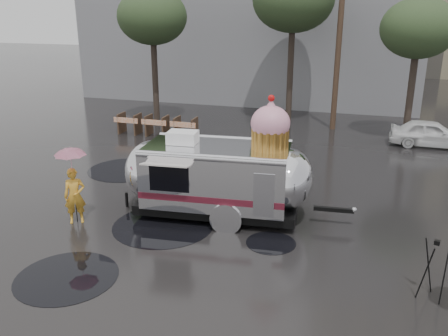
% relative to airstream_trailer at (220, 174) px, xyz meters
% --- Properties ---
extents(ground, '(120.00, 120.00, 0.00)m').
position_rel_airstream_trailer_xyz_m(ground, '(-0.29, -2.03, -1.33)').
color(ground, black).
rests_on(ground, ground).
extents(puddles, '(8.78, 9.96, 0.01)m').
position_rel_airstream_trailer_xyz_m(puddles, '(-2.53, -0.57, -1.33)').
color(puddles, black).
rests_on(puddles, ground).
extents(utility_pole, '(1.60, 0.28, 9.00)m').
position_rel_airstream_trailer_xyz_m(utility_pole, '(2.21, 11.97, 3.29)').
color(utility_pole, '#473323').
rests_on(utility_pole, ground).
extents(tree_left, '(3.64, 3.64, 6.95)m').
position_rel_airstream_trailer_xyz_m(tree_left, '(-7.29, 10.97, 4.15)').
color(tree_left, '#382D26').
rests_on(tree_left, ground).
extents(tree_mid, '(4.20, 4.20, 8.03)m').
position_rel_airstream_trailer_xyz_m(tree_mid, '(-0.29, 12.97, 5.01)').
color(tree_mid, '#382D26').
rests_on(tree_mid, ground).
extents(tree_right, '(3.36, 3.36, 6.42)m').
position_rel_airstream_trailer_xyz_m(tree_right, '(5.71, 10.97, 3.72)').
color(tree_right, '#382D26').
rests_on(tree_right, ground).
extents(barricade_row, '(4.30, 0.80, 1.00)m').
position_rel_airstream_trailer_xyz_m(barricade_row, '(-5.84, 7.93, -0.81)').
color(barricade_row, '#473323').
rests_on(barricade_row, ground).
extents(airstream_trailer, '(7.03, 3.10, 3.80)m').
position_rel_airstream_trailer_xyz_m(airstream_trailer, '(0.00, 0.00, 0.00)').
color(airstream_trailer, silver).
rests_on(airstream_trailer, ground).
extents(person_left, '(0.71, 0.65, 1.65)m').
position_rel_airstream_trailer_xyz_m(person_left, '(-3.86, -1.75, -0.51)').
color(person_left, gold).
rests_on(person_left, ground).
extents(umbrella_pink, '(1.09, 1.09, 2.30)m').
position_rel_airstream_trailer_xyz_m(umbrella_pink, '(-3.86, -1.75, 0.59)').
color(umbrella_pink, pink).
rests_on(umbrella_pink, ground).
extents(tripod, '(0.56, 0.56, 1.39)m').
position_rel_airstream_trailer_xyz_m(tripod, '(5.65, -2.75, -0.53)').
color(tripod, black).
rests_on(tripod, ground).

